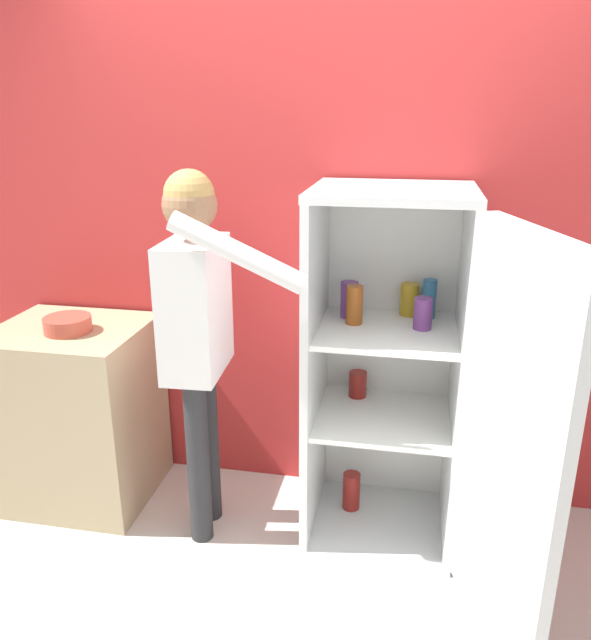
# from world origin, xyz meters

# --- Properties ---
(ground_plane) EXTENTS (12.00, 12.00, 0.00)m
(ground_plane) POSITION_xyz_m (0.00, 0.00, 0.00)
(ground_plane) COLOR beige
(wall_back) EXTENTS (7.00, 0.06, 2.55)m
(wall_back) POSITION_xyz_m (0.00, 0.98, 1.27)
(wall_back) COLOR #B72D2D
(wall_back) RESTS_ON ground_plane
(refrigerator) EXTENTS (0.91, 1.24, 1.61)m
(refrigerator) POSITION_xyz_m (0.42, 0.54, 0.80)
(refrigerator) COLOR silver
(refrigerator) RESTS_ON ground_plane
(person) EXTENTS (0.64, 0.53, 1.68)m
(person) POSITION_xyz_m (-0.49, 0.46, 1.09)
(person) COLOR #262628
(person) RESTS_ON ground_plane
(counter) EXTENTS (0.71, 0.62, 0.91)m
(counter) POSITION_xyz_m (-1.21, 0.62, 0.46)
(counter) COLOR tan
(counter) RESTS_ON ground_plane
(bowl) EXTENTS (0.22, 0.22, 0.07)m
(bowl) POSITION_xyz_m (-1.17, 0.57, 0.95)
(bowl) COLOR #B24738
(bowl) RESTS_ON counter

